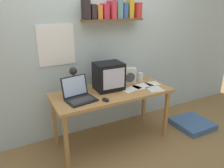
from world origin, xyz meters
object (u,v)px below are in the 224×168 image
at_px(laptop, 78,94).
at_px(crt_monitor, 109,76).
at_px(computer_mouse, 106,99).
at_px(loose_paper_near_laptop, 155,89).
at_px(desk_lamp, 73,75).
at_px(corner_desk, 112,96).
at_px(juice_glass, 141,77).
at_px(open_notebook, 153,84).
at_px(floor_cushion, 192,124).
at_px(space_heater, 129,76).
at_px(loose_paper_near_monitor, 132,89).
at_px(printed_handout, 143,86).

bearing_deg(laptop, crt_monitor, 5.59).
relative_size(computer_mouse, loose_paper_near_laptop, 0.50).
bearing_deg(loose_paper_near_laptop, desk_lamp, 159.12).
bearing_deg(corner_desk, desk_lamp, 158.73).
bearing_deg(juice_glass, open_notebook, -67.21).
bearing_deg(floor_cushion, space_heater, 152.92).
relative_size(computer_mouse, loose_paper_near_monitor, 0.38).
xyz_separation_m(loose_paper_near_monitor, floor_cushion, (0.98, -0.22, -0.67)).
bearing_deg(corner_desk, loose_paper_near_laptop, -20.55).
distance_m(crt_monitor, printed_handout, 0.51).
bearing_deg(laptop, printed_handout, -8.97).
height_order(computer_mouse, printed_handout, computer_mouse).
distance_m(loose_paper_near_laptop, open_notebook, 0.21).
bearing_deg(juice_glass, floor_cushion, -33.07).
distance_m(space_heater, loose_paper_near_monitor, 0.27).
bearing_deg(juice_glass, crt_monitor, -171.78).
bearing_deg(corner_desk, space_heater, 25.97).
bearing_deg(juice_glass, loose_paper_near_monitor, -142.86).
relative_size(loose_paper_near_monitor, open_notebook, 1.53).
height_order(corner_desk, desk_lamp, desk_lamp).
distance_m(crt_monitor, loose_paper_near_laptop, 0.63).
distance_m(corner_desk, desk_lamp, 0.56).
distance_m(crt_monitor, space_heater, 0.38).
bearing_deg(floor_cushion, computer_mouse, 177.84).
xyz_separation_m(corner_desk, desk_lamp, (-0.44, 0.17, 0.31)).
height_order(juice_glass, floor_cushion, juice_glass).
xyz_separation_m(crt_monitor, loose_paper_near_laptop, (0.53, -0.29, -0.18)).
xyz_separation_m(crt_monitor, laptop, (-0.46, -0.12, -0.11)).
distance_m(corner_desk, space_heater, 0.44).
bearing_deg(computer_mouse, open_notebook, 13.94).
height_order(corner_desk, computer_mouse, computer_mouse).
xyz_separation_m(crt_monitor, juice_glass, (0.56, 0.08, -0.12)).
bearing_deg(space_heater, desk_lamp, -166.40).
bearing_deg(loose_paper_near_monitor, laptop, 178.43).
height_order(laptop, loose_paper_near_monitor, laptop).
xyz_separation_m(juice_glass, loose_paper_near_monitor, (-0.29, -0.22, -0.05)).
bearing_deg(computer_mouse, desk_lamp, 121.72).
relative_size(loose_paper_near_monitor, loose_paper_near_laptop, 1.33).
bearing_deg(printed_handout, open_notebook, 4.08).
xyz_separation_m(space_heater, floor_cushion, (0.88, -0.45, -0.78)).
bearing_deg(loose_paper_near_monitor, space_heater, 66.88).
xyz_separation_m(loose_paper_near_laptop, open_notebook, (0.10, 0.19, 0.00)).
bearing_deg(printed_handout, space_heater, 115.87).
distance_m(juice_glass, space_heater, 0.20).
bearing_deg(crt_monitor, loose_paper_near_monitor, -26.51).
distance_m(laptop, space_heater, 0.85).
bearing_deg(open_notebook, corner_desk, 178.77).
relative_size(printed_handout, open_notebook, 1.47).
distance_m(desk_lamp, open_notebook, 1.12).
distance_m(space_heater, loose_paper_near_laptop, 0.43).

